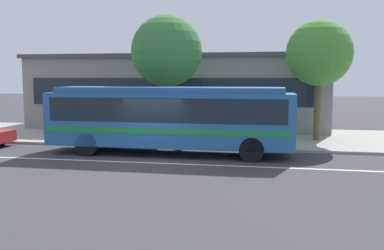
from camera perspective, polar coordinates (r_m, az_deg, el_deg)
ground_plane at (r=17.69m, az=-5.32°, el=-4.58°), size 120.00×120.00×0.00m
sidewalk_slab at (r=23.98m, az=-1.09°, el=-1.47°), size 60.00×8.00×0.12m
lane_stripe_center at (r=16.93m, az=-6.05°, el=-5.08°), size 56.00×0.16×0.01m
transit_bus at (r=18.50m, az=-2.97°, el=1.30°), size 10.70×2.54×2.95m
pedestrian_waiting_near_sign at (r=20.41m, az=-0.28°, el=0.10°), size 0.42×0.42×1.69m
bus_stop_sign at (r=20.06m, az=13.74°, el=1.48°), size 0.09×0.44×2.46m
street_tree_near_stop at (r=22.26m, az=-3.44°, el=9.89°), size 3.69×3.69×6.44m
street_tree_mid_block at (r=22.69m, az=16.79°, el=9.20°), size 3.34×3.34×6.14m
station_building at (r=29.23m, az=-1.38°, el=4.59°), size 19.25×8.71×4.79m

